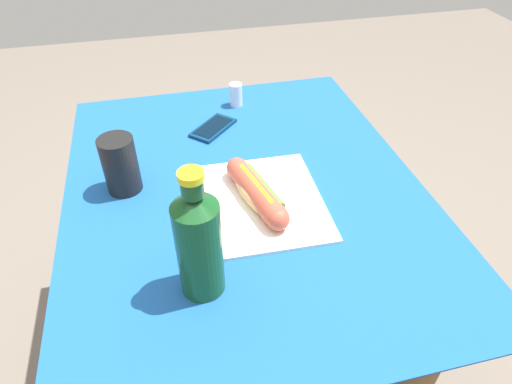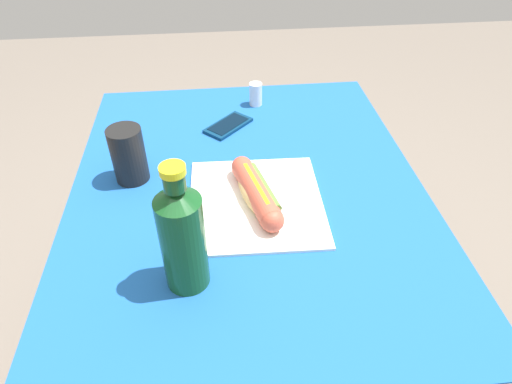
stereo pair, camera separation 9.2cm
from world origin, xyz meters
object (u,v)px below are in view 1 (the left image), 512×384
object	(u,v)px
soda_bottle	(199,242)
drinking_cup	(120,165)
cell_phone	(213,128)
hot_dog	(256,192)
salt_shaker	(236,95)

from	to	relation	value
soda_bottle	drinking_cup	bearing A→B (deg)	-157.27
cell_phone	soda_bottle	size ratio (longest dim) A/B	0.56
soda_bottle	drinking_cup	xyz separation A→B (m)	(-0.31, -0.13, -0.04)
hot_dog	cell_phone	xyz separation A→B (m)	(-0.31, -0.04, -0.03)
drinking_cup	hot_dog	bearing A→B (deg)	66.91
cell_phone	soda_bottle	distance (m)	0.53
soda_bottle	salt_shaker	xyz separation A→B (m)	(-0.62, 0.18, -0.08)
hot_dog	salt_shaker	xyz separation A→B (m)	(-0.43, 0.04, 0.00)
cell_phone	salt_shaker	world-z (taller)	salt_shaker
cell_phone	hot_dog	bearing A→B (deg)	7.62
hot_dog	salt_shaker	distance (m)	0.43
hot_dog	soda_bottle	size ratio (longest dim) A/B	0.92
cell_phone	drinking_cup	bearing A→B (deg)	-48.78
cell_phone	salt_shaker	xyz separation A→B (m)	(-0.12, 0.09, 0.03)
cell_phone	drinking_cup	xyz separation A→B (m)	(0.20, -0.23, 0.06)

